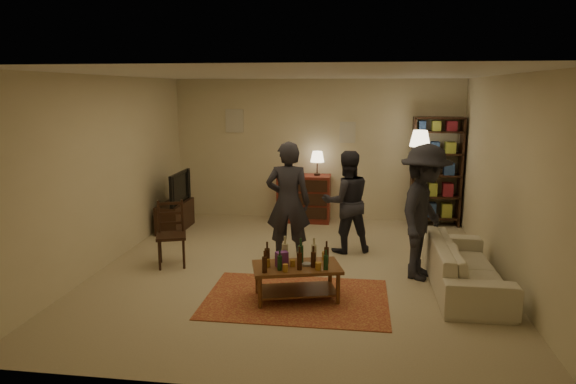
% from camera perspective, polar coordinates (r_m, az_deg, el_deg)
% --- Properties ---
extents(floor, '(6.00, 6.00, 0.00)m').
position_cam_1_polar(floor, '(7.35, 1.02, -8.59)').
color(floor, '#C6B793').
rests_on(floor, ground).
extents(room_shell, '(6.00, 6.00, 6.00)m').
position_cam_1_polar(room_shell, '(9.97, -0.60, 7.37)').
color(room_shell, beige).
rests_on(room_shell, ground).
extents(rug, '(2.20, 1.50, 0.01)m').
position_cam_1_polar(rug, '(6.37, 0.95, -11.75)').
color(rug, maroon).
rests_on(rug, ground).
extents(coffee_table, '(1.16, 0.82, 0.77)m').
position_cam_1_polar(coffee_table, '(6.23, 0.91, -8.54)').
color(coffee_table, brown).
rests_on(coffee_table, ground).
extents(dining_chair, '(0.53, 0.53, 0.95)m').
position_cam_1_polar(dining_chair, '(7.60, -12.87, -4.26)').
color(dining_chair, black).
rests_on(dining_chair, ground).
extents(tv_stand, '(0.40, 1.00, 1.06)m').
position_cam_1_polar(tv_stand, '(9.50, -12.44, -1.83)').
color(tv_stand, black).
rests_on(tv_stand, ground).
extents(dresser, '(1.00, 0.50, 1.36)m').
position_cam_1_polar(dresser, '(9.84, 1.82, -0.57)').
color(dresser, maroon).
rests_on(dresser, ground).
extents(bookshelf, '(0.90, 0.34, 2.02)m').
position_cam_1_polar(bookshelf, '(9.85, 16.13, 2.31)').
color(bookshelf, black).
rests_on(bookshelf, ground).
extents(floor_lamp, '(0.36, 0.36, 1.81)m').
position_cam_1_polar(floor_lamp, '(9.28, 14.43, 5.01)').
color(floor_lamp, black).
rests_on(floor_lamp, ground).
extents(sofa, '(0.81, 2.08, 0.61)m').
position_cam_1_polar(sofa, '(6.96, 19.06, -7.74)').
color(sofa, beige).
rests_on(sofa, ground).
extents(person_left, '(0.67, 0.45, 1.78)m').
position_cam_1_polar(person_left, '(7.45, 0.02, -1.16)').
color(person_left, '#25242B').
rests_on(person_left, ground).
extents(person_right, '(0.93, 0.82, 1.59)m').
position_cam_1_polar(person_right, '(7.98, 6.51, -1.09)').
color(person_right, '#25252C').
rests_on(person_right, ground).
extents(person_by_sofa, '(1.06, 1.34, 1.81)m').
position_cam_1_polar(person_by_sofa, '(7.03, 14.87, -2.19)').
color(person_by_sofa, '#222229').
rests_on(person_by_sofa, ground).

